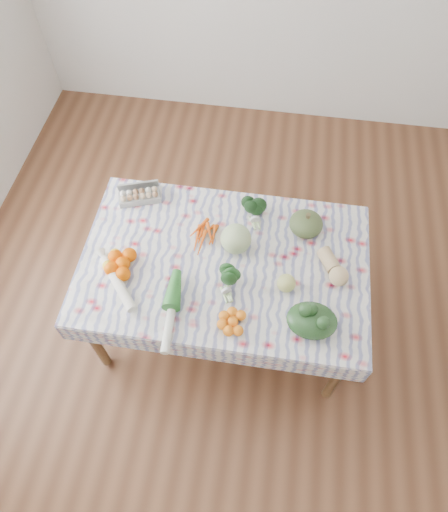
{
  "coord_description": "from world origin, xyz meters",
  "views": [
    {
      "loc": [
        0.21,
        -1.37,
        3.0
      ],
      "look_at": [
        0.0,
        0.0,
        0.82
      ],
      "focal_mm": 32.0,
      "sensor_mm": 36.0,
      "label": 1
    }
  ],
  "objects": [
    {
      "name": "butternut_squash",
      "position": [
        0.62,
        0.03,
        0.82
      ],
      "size": [
        0.21,
        0.26,
        0.11
      ],
      "primitive_type": "ellipsoid",
      "rotation": [
        0.0,
        0.0,
        0.51
      ],
      "color": "tan",
      "rests_on": "tablecloth"
    },
    {
      "name": "egg_carton",
      "position": [
        -0.59,
        0.37,
        0.8
      ],
      "size": [
        0.28,
        0.18,
        0.07
      ],
      "primitive_type": "cube",
      "rotation": [
        0.0,
        0.0,
        0.33
      ],
      "color": "#989893",
      "rests_on": "tablecloth"
    },
    {
      "name": "kabocha_squash",
      "position": [
        0.45,
        0.29,
        0.83
      ],
      "size": [
        0.26,
        0.26,
        0.13
      ],
      "primitive_type": "ellipsoid",
      "rotation": [
        0.0,
        0.0,
        -0.38
      ],
      "color": "#47582E",
      "rests_on": "tablecloth"
    },
    {
      "name": "kale_bunch",
      "position": [
        0.13,
        0.34,
        0.83
      ],
      "size": [
        0.19,
        0.18,
        0.14
      ],
      "primitive_type": "ellipsoid",
      "rotation": [
        0.0,
        0.0,
        0.31
      ],
      "color": "#153514",
      "rests_on": "tablecloth"
    },
    {
      "name": "ground",
      "position": [
        0.0,
        0.0,
        0.0
      ],
      "size": [
        4.5,
        4.5,
        0.0
      ],
      "primitive_type": "plane",
      "color": "brown",
      "rests_on": "ground"
    },
    {
      "name": "mandarin_cluster",
      "position": [
        0.1,
        -0.38,
        0.79
      ],
      "size": [
        0.2,
        0.2,
        0.06
      ],
      "primitive_type": "cube",
      "rotation": [
        0.0,
        0.0,
        -0.04
      ],
      "color": "orange",
      "rests_on": "tablecloth"
    },
    {
      "name": "carrot_bunch",
      "position": [
        -0.14,
        0.13,
        0.78
      ],
      "size": [
        0.23,
        0.21,
        0.04
      ],
      "primitive_type": "cube",
      "rotation": [
        0.0,
        0.0,
        -0.1
      ],
      "color": "#EC5910",
      "rests_on": "tablecloth"
    },
    {
      "name": "leek",
      "position": [
        -0.23,
        -0.37,
        0.79
      ],
      "size": [
        0.08,
        0.46,
        0.05
      ],
      "primitive_type": "cylinder",
      "rotation": [
        1.57,
        0.0,
        0.06
      ],
      "color": "silver",
      "rests_on": "tablecloth"
    },
    {
      "name": "spinach_bag",
      "position": [
        0.51,
        -0.32,
        0.82
      ],
      "size": [
        0.32,
        0.28,
        0.12
      ],
      "primitive_type": "ellipsoid",
      "rotation": [
        0.0,
        0.0,
        -0.3
      ],
      "color": "#1B3719",
      "rests_on": "tablecloth"
    },
    {
      "name": "orange_cluster",
      "position": [
        -0.56,
        -0.13,
        0.81
      ],
      "size": [
        0.27,
        0.27,
        0.09
      ],
      "primitive_type": "cube",
      "rotation": [
        0.0,
        0.0,
        -0.02
      ],
      "color": "#F05900",
      "rests_on": "tablecloth"
    },
    {
      "name": "tablecloth",
      "position": [
        0.0,
        0.0,
        0.76
      ],
      "size": [
        1.66,
        1.06,
        0.01
      ],
      "primitive_type": "cube",
      "color": "silver",
      "rests_on": "dining_table"
    },
    {
      "name": "broccoli",
      "position": [
        0.02,
        -0.17,
        0.81
      ],
      "size": [
        0.2,
        0.2,
        0.11
      ],
      "primitive_type": "ellipsoid",
      "rotation": [
        0.0,
        0.0,
        0.5
      ],
      "color": "#1D481C",
      "rests_on": "tablecloth"
    },
    {
      "name": "grapefruit",
      "position": [
        0.36,
        -0.12,
        0.81
      ],
      "size": [
        0.13,
        0.13,
        0.1
      ],
      "primitive_type": "sphere",
      "rotation": [
        0.0,
        0.0,
        0.27
      ],
      "color": "#C6C868",
      "rests_on": "tablecloth"
    },
    {
      "name": "daikon",
      "position": [
        -0.56,
        -0.24,
        0.79
      ],
      "size": [
        0.3,
        0.34,
        0.06
      ],
      "primitive_type": "cylinder",
      "rotation": [
        1.57,
        0.0,
        0.69
      ],
      "color": "white",
      "rests_on": "tablecloth"
    },
    {
      "name": "cabbage",
      "position": [
        0.05,
        0.1,
        0.85
      ],
      "size": [
        0.23,
        0.23,
        0.18
      ],
      "primitive_type": "sphere",
      "rotation": [
        0.0,
        0.0,
        -0.38
      ],
      "color": "#A8BE80",
      "rests_on": "tablecloth"
    },
    {
      "name": "dining_table",
      "position": [
        0.0,
        0.0,
        0.68
      ],
      "size": [
        1.6,
        1.0,
        0.75
      ],
      "color": "brown",
      "rests_on": "ground"
    }
  ]
}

